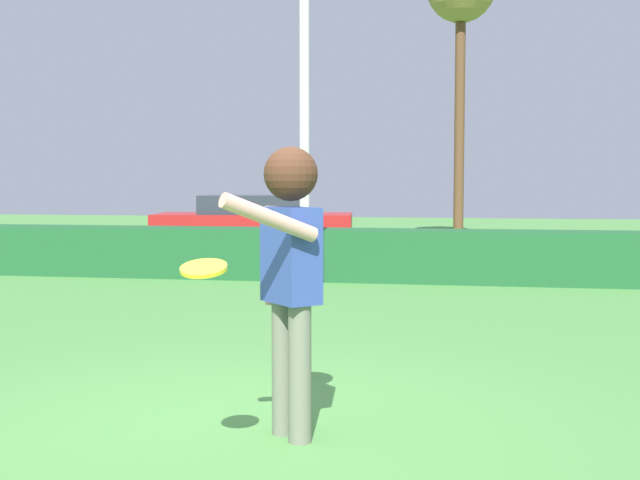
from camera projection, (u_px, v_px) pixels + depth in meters
ground_plane at (243, 430)px, 5.33m from camera, size 60.00×60.00×0.00m
person at (290, 255)px, 5.09m from camera, size 0.51×0.82×1.78m
frisbee at (204, 268)px, 4.38m from camera, size 0.25×0.24×0.09m
lamppost at (304, 4)px, 10.21m from camera, size 0.24×0.24×6.78m
hedge_row at (379, 255)px, 13.23m from camera, size 20.06×0.90×0.80m
parked_car_red at (254, 221)px, 18.14m from camera, size 4.38×2.22×1.25m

